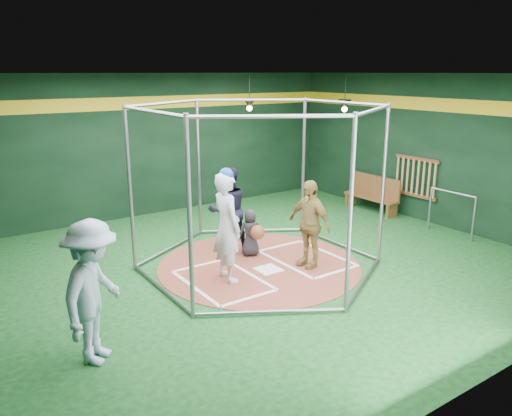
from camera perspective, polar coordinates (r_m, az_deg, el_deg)
room_shell at (r=8.98m, az=0.33°, el=3.90°), size 10.10×9.10×3.53m
clay_disc at (r=9.47m, az=0.34°, el=-6.53°), size 3.80×3.80×0.01m
home_plate at (r=9.24m, az=1.42°, el=-7.03°), size 0.43×0.43×0.01m
batter_box_left at (r=8.80m, az=-3.85°, el=-8.25°), size 1.17×1.77×0.01m
batter_box_right at (r=9.83m, az=5.76°, el=-5.71°), size 1.17×1.77×0.01m
batting_cage at (r=9.02m, az=0.36°, el=2.31°), size 4.05×4.67×3.00m
bat_rack at (r=12.77m, az=17.76°, el=3.39°), size 0.07×1.25×0.98m
pendant_lamp_near at (r=13.03m, az=-0.76°, el=11.85°), size 0.34×0.34×0.90m
pendant_lamp_far at (r=12.92m, az=10.10°, el=11.59°), size 0.34×0.34×0.90m
batter_figure at (r=8.53m, az=-3.34°, el=-2.02°), size 0.50×0.72×1.98m
visitor_leopard at (r=9.22m, az=6.10°, el=-1.79°), size 0.52×1.00×1.64m
catcher_figure at (r=9.77m, az=-0.54°, el=-2.80°), size 0.53×0.61×0.94m
umpire at (r=9.95m, az=-3.20°, el=-0.22°), size 0.93×0.78×1.72m
bystander_blue at (r=6.50m, az=-18.10°, el=-9.15°), size 1.31×1.34×1.84m
dugout_bench at (r=13.32m, az=13.22°, el=1.66°), size 0.37×1.60×0.93m
steel_railing at (r=11.82m, az=21.46°, el=0.21°), size 0.05×1.16×1.00m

